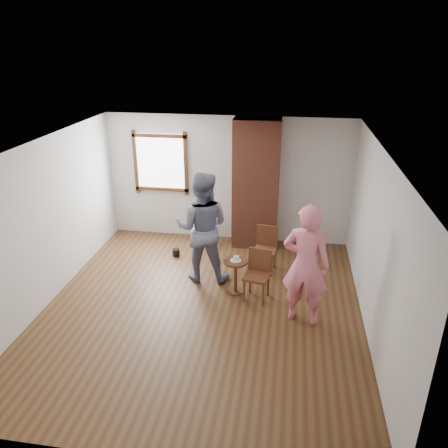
{
  "coord_description": "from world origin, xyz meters",
  "views": [
    {
      "loc": [
        1.25,
        -5.74,
        4.0
      ],
      "look_at": [
        0.23,
        0.8,
        1.15
      ],
      "focal_mm": 35.0,
      "sensor_mm": 36.0,
      "label": 1
    }
  ],
  "objects_px": {
    "dining_chair_right": "(266,246)",
    "man": "(202,227)",
    "person_pink": "(306,265)",
    "side_table": "(236,271)",
    "stoneware_crock": "(200,233)",
    "dining_chair_left": "(258,272)"
  },
  "relations": [
    {
      "from": "dining_chair_right",
      "to": "side_table",
      "type": "bearing_deg",
      "value": -110.41
    },
    {
      "from": "dining_chair_left",
      "to": "dining_chair_right",
      "type": "height_order",
      "value": "dining_chair_right"
    },
    {
      "from": "dining_chair_right",
      "to": "side_table",
      "type": "xyz_separation_m",
      "value": [
        -0.44,
        -0.87,
        -0.07
      ]
    },
    {
      "from": "dining_chair_right",
      "to": "man",
      "type": "height_order",
      "value": "man"
    },
    {
      "from": "man",
      "to": "side_table",
      "type": "bearing_deg",
      "value": 146.07
    },
    {
      "from": "dining_chair_right",
      "to": "person_pink",
      "type": "bearing_deg",
      "value": -59.6
    },
    {
      "from": "side_table",
      "to": "stoneware_crock",
      "type": "bearing_deg",
      "value": 118.65
    },
    {
      "from": "dining_chair_left",
      "to": "man",
      "type": "bearing_deg",
      "value": 166.85
    },
    {
      "from": "stoneware_crock",
      "to": "man",
      "type": "height_order",
      "value": "man"
    },
    {
      "from": "dining_chair_left",
      "to": "person_pink",
      "type": "xyz_separation_m",
      "value": [
        0.73,
        -0.55,
        0.48
      ]
    },
    {
      "from": "person_pink",
      "to": "man",
      "type": "bearing_deg",
      "value": -19.27
    },
    {
      "from": "stoneware_crock",
      "to": "dining_chair_left",
      "type": "height_order",
      "value": "dining_chair_left"
    },
    {
      "from": "dining_chair_left",
      "to": "dining_chair_right",
      "type": "bearing_deg",
      "value": 98.16
    },
    {
      "from": "dining_chair_left",
      "to": "person_pink",
      "type": "bearing_deg",
      "value": -25.18
    },
    {
      "from": "side_table",
      "to": "man",
      "type": "height_order",
      "value": "man"
    },
    {
      "from": "dining_chair_right",
      "to": "side_table",
      "type": "relative_size",
      "value": 1.41
    },
    {
      "from": "dining_chair_left",
      "to": "man",
      "type": "xyz_separation_m",
      "value": [
        -1.02,
        0.48,
        0.51
      ]
    },
    {
      "from": "stoneware_crock",
      "to": "man",
      "type": "bearing_deg",
      "value": -75.99
    },
    {
      "from": "stoneware_crock",
      "to": "dining_chair_left",
      "type": "distance_m",
      "value": 2.36
    },
    {
      "from": "dining_chair_right",
      "to": "dining_chair_left",
      "type": "bearing_deg",
      "value": -87.09
    },
    {
      "from": "person_pink",
      "to": "dining_chair_right",
      "type": "bearing_deg",
      "value": -55.08
    },
    {
      "from": "side_table",
      "to": "person_pink",
      "type": "distance_m",
      "value": 1.39
    }
  ]
}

